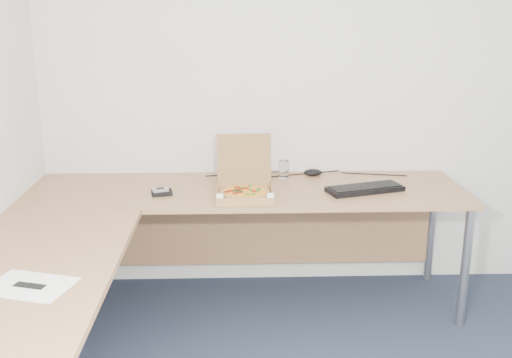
{
  "coord_description": "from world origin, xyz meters",
  "views": [
    {
      "loc": [
        -0.55,
        -1.89,
        1.75
      ],
      "look_at": [
        -0.45,
        1.28,
        0.82
      ],
      "focal_mm": 42.02,
      "sensor_mm": 36.0,
      "label": 1
    }
  ],
  "objects_px": {
    "desk": "(184,219)",
    "pizza_box": "(245,189)",
    "keyboard": "(365,189)",
    "drinking_glass": "(284,169)",
    "wallet": "(162,193)"
  },
  "relations": [
    {
      "from": "desk",
      "to": "drinking_glass",
      "type": "distance_m",
      "value": 0.84
    },
    {
      "from": "pizza_box",
      "to": "keyboard",
      "type": "height_order",
      "value": "pizza_box"
    },
    {
      "from": "pizza_box",
      "to": "keyboard",
      "type": "distance_m",
      "value": 0.69
    },
    {
      "from": "pizza_box",
      "to": "drinking_glass",
      "type": "bearing_deg",
      "value": 54.37
    },
    {
      "from": "pizza_box",
      "to": "keyboard",
      "type": "relative_size",
      "value": 0.83
    },
    {
      "from": "desk",
      "to": "pizza_box",
      "type": "height_order",
      "value": "pizza_box"
    },
    {
      "from": "drinking_glass",
      "to": "keyboard",
      "type": "height_order",
      "value": "drinking_glass"
    },
    {
      "from": "desk",
      "to": "pizza_box",
      "type": "distance_m",
      "value": 0.42
    },
    {
      "from": "pizza_box",
      "to": "drinking_glass",
      "type": "xyz_separation_m",
      "value": [
        0.24,
        0.35,
        0.02
      ]
    },
    {
      "from": "drinking_glass",
      "to": "wallet",
      "type": "xyz_separation_m",
      "value": [
        -0.7,
        -0.3,
        -0.04
      ]
    },
    {
      "from": "keyboard",
      "to": "pizza_box",
      "type": "bearing_deg",
      "value": 168.22
    },
    {
      "from": "keyboard",
      "to": "wallet",
      "type": "xyz_separation_m",
      "value": [
        -1.14,
        -0.02,
        -0.0
      ]
    },
    {
      "from": "desk",
      "to": "drinking_glass",
      "type": "height_order",
      "value": "drinking_glass"
    },
    {
      "from": "pizza_box",
      "to": "keyboard",
      "type": "xyz_separation_m",
      "value": [
        0.68,
        0.06,
        -0.02
      ]
    },
    {
      "from": "desk",
      "to": "keyboard",
      "type": "distance_m",
      "value": 1.05
    }
  ]
}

